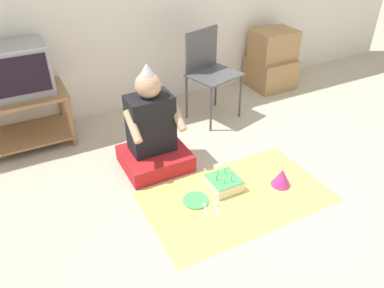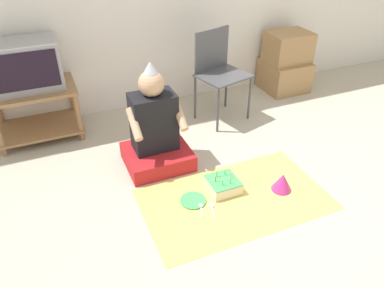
{
  "view_description": "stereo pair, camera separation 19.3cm",
  "coord_description": "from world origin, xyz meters",
  "px_view_note": "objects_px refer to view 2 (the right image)",
  "views": [
    {
      "loc": [
        -1.56,
        -1.52,
        1.88
      ],
      "look_at": [
        -0.48,
        0.54,
        0.35
      ],
      "focal_mm": 35.0,
      "sensor_mm": 36.0,
      "label": 1
    },
    {
      "loc": [
        -1.39,
        -1.6,
        1.88
      ],
      "look_at": [
        -0.48,
        0.54,
        0.35
      ],
      "focal_mm": 35.0,
      "sensor_mm": 36.0,
      "label": 2
    }
  ],
  "objects_px": {
    "person_seated": "(155,132)",
    "paper_plate": "(193,200)",
    "party_hat_blue": "(282,182)",
    "birthday_cake": "(223,185)",
    "folding_chair": "(218,68)",
    "tv": "(26,65)",
    "cardboard_box_stack": "(286,64)"
  },
  "relations": [
    {
      "from": "birthday_cake",
      "to": "person_seated",
      "type": "bearing_deg",
      "value": 122.62
    },
    {
      "from": "tv",
      "to": "paper_plate",
      "type": "relative_size",
      "value": 2.89
    },
    {
      "from": "person_seated",
      "to": "paper_plate",
      "type": "bearing_deg",
      "value": -81.46
    },
    {
      "from": "tv",
      "to": "cardboard_box_stack",
      "type": "relative_size",
      "value": 0.84
    },
    {
      "from": "tv",
      "to": "birthday_cake",
      "type": "bearing_deg",
      "value": -49.22
    },
    {
      "from": "tv",
      "to": "party_hat_blue",
      "type": "xyz_separation_m",
      "value": [
        1.62,
        -1.57,
        -0.61
      ]
    },
    {
      "from": "birthday_cake",
      "to": "paper_plate",
      "type": "xyz_separation_m",
      "value": [
        -0.26,
        -0.04,
        -0.04
      ]
    },
    {
      "from": "birthday_cake",
      "to": "party_hat_blue",
      "type": "height_order",
      "value": "birthday_cake"
    },
    {
      "from": "party_hat_blue",
      "to": "folding_chair",
      "type": "bearing_deg",
      "value": 87.22
    },
    {
      "from": "person_seated",
      "to": "birthday_cake",
      "type": "bearing_deg",
      "value": -57.38
    },
    {
      "from": "tv",
      "to": "paper_plate",
      "type": "distance_m",
      "value": 1.85
    },
    {
      "from": "folding_chair",
      "to": "cardboard_box_stack",
      "type": "height_order",
      "value": "folding_chair"
    },
    {
      "from": "party_hat_blue",
      "to": "paper_plate",
      "type": "xyz_separation_m",
      "value": [
        -0.68,
        0.14,
        -0.07
      ]
    },
    {
      "from": "paper_plate",
      "to": "party_hat_blue",
      "type": "bearing_deg",
      "value": -11.62
    },
    {
      "from": "folding_chair",
      "to": "birthday_cake",
      "type": "distance_m",
      "value": 1.28
    },
    {
      "from": "folding_chair",
      "to": "person_seated",
      "type": "relative_size",
      "value": 0.98
    },
    {
      "from": "folding_chair",
      "to": "person_seated",
      "type": "xyz_separation_m",
      "value": [
        -0.83,
        -0.54,
        -0.22
      ]
    },
    {
      "from": "person_seated",
      "to": "folding_chair",
      "type": "bearing_deg",
      "value": 33.24
    },
    {
      "from": "paper_plate",
      "to": "person_seated",
      "type": "bearing_deg",
      "value": 98.54
    },
    {
      "from": "party_hat_blue",
      "to": "paper_plate",
      "type": "height_order",
      "value": "party_hat_blue"
    },
    {
      "from": "tv",
      "to": "folding_chair",
      "type": "bearing_deg",
      "value": -10.41
    },
    {
      "from": "person_seated",
      "to": "birthday_cake",
      "type": "xyz_separation_m",
      "value": [
        0.35,
        -0.55,
        -0.24
      ]
    },
    {
      "from": "person_seated",
      "to": "party_hat_blue",
      "type": "height_order",
      "value": "person_seated"
    },
    {
      "from": "birthday_cake",
      "to": "party_hat_blue",
      "type": "bearing_deg",
      "value": -22.83
    },
    {
      "from": "person_seated",
      "to": "paper_plate",
      "type": "height_order",
      "value": "person_seated"
    },
    {
      "from": "party_hat_blue",
      "to": "paper_plate",
      "type": "relative_size",
      "value": 0.8
    },
    {
      "from": "folding_chair",
      "to": "birthday_cake",
      "type": "bearing_deg",
      "value": -113.64
    },
    {
      "from": "tv",
      "to": "paper_plate",
      "type": "xyz_separation_m",
      "value": [
        0.94,
        -1.44,
        -0.68
      ]
    },
    {
      "from": "birthday_cake",
      "to": "paper_plate",
      "type": "height_order",
      "value": "birthday_cake"
    },
    {
      "from": "folding_chair",
      "to": "birthday_cake",
      "type": "height_order",
      "value": "folding_chair"
    },
    {
      "from": "cardboard_box_stack",
      "to": "party_hat_blue",
      "type": "relative_size",
      "value": 4.29
    },
    {
      "from": "person_seated",
      "to": "paper_plate",
      "type": "relative_size",
      "value": 4.58
    }
  ]
}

